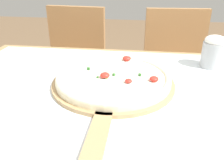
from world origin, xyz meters
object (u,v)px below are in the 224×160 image
object	(u,v)px
pizza_peel	(112,86)
chair_right	(174,72)
pizza	(113,77)
flour_cup	(214,51)
chair_left	(74,67)

from	to	relation	value
pizza_peel	chair_right	bearing A→B (deg)	68.56
pizza_peel	pizza	distance (m)	0.03
chair_right	pizza_peel	bearing A→B (deg)	-115.01
pizza	flour_cup	xyz separation A→B (m)	(0.35, 0.20, 0.04)
pizza	flour_cup	world-z (taller)	flour_cup
flour_cup	pizza	bearing A→B (deg)	-150.30
pizza_peel	pizza	xyz separation A→B (m)	(0.00, 0.02, 0.02)
chair_left	chair_right	bearing A→B (deg)	5.02
pizza_peel	flour_cup	xyz separation A→B (m)	(0.35, 0.22, 0.06)
chair_left	chair_right	world-z (taller)	same
pizza	chair_left	distance (m)	0.85
pizza	flour_cup	distance (m)	0.40
chair_left	flour_cup	bearing A→B (deg)	-31.51
chair_right	flour_cup	distance (m)	0.62
chair_left	chair_right	distance (m)	0.65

